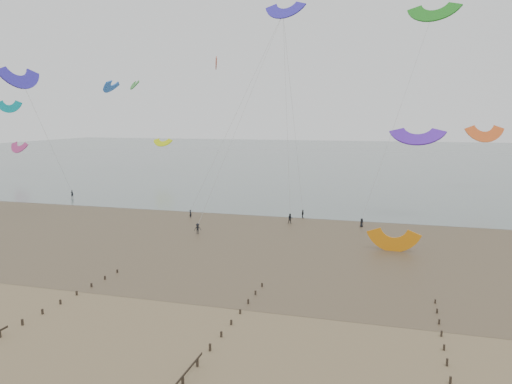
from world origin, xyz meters
TOP-DOWN VIEW (x-y plane):
  - ground at (0.00, 0.00)m, footprint 500.00×500.00m
  - sea_and_shore at (-4.08, 34.40)m, footprint 500.00×665.00m
  - kitesurfer_lead at (-18.57, 44.55)m, footprint 0.68×0.60m
  - kitesurfers at (8.38, 44.96)m, footprint 119.30×26.34m
  - grounded_kite at (17.66, 31.13)m, footprint 6.42×5.19m
  - kites_airborne at (-4.22, 86.62)m, footprint 248.80×118.25m

SIDE VIEW (x-z plane):
  - ground at x=0.00m, z-range 0.00..0.00m
  - grounded_kite at x=17.66m, z-range -1.67..1.67m
  - sea_and_shore at x=-4.08m, z-range -0.01..0.02m
  - kitesurfer_lead at x=-18.57m, z-range 0.00..1.57m
  - kitesurfers at x=8.38m, z-range -0.06..1.78m
  - kites_airborne at x=-4.22m, z-range 2.98..42.70m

